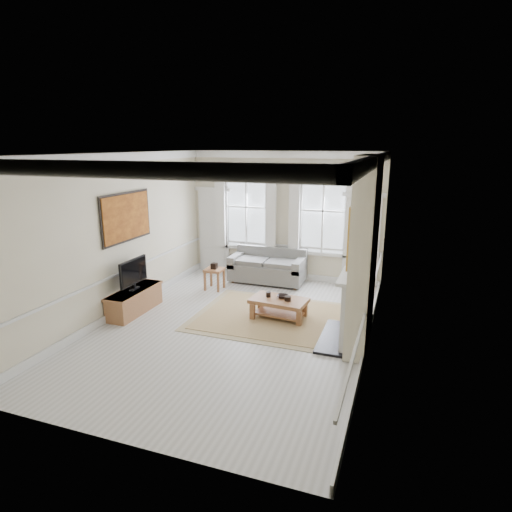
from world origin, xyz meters
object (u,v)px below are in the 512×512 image
at_px(sofa, 268,268).
at_px(side_table, 214,273).
at_px(coffee_table, 279,303).
at_px(tv_stand, 135,301).

relative_size(sofa, side_table, 3.61).
bearing_deg(coffee_table, side_table, 154.08).
bearing_deg(sofa, tv_stand, -124.08).
distance_m(coffee_table, tv_stand, 3.14).
bearing_deg(side_table, tv_stand, -116.54).
relative_size(sofa, tv_stand, 1.33).
bearing_deg(coffee_table, tv_stand, -161.29).
bearing_deg(tv_stand, coffee_table, 13.19).
height_order(sofa, tv_stand, sofa).
xyz_separation_m(sofa, tv_stand, (-2.06, -3.05, -0.11)).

